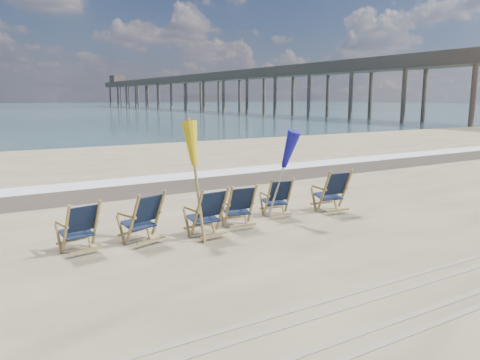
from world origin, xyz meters
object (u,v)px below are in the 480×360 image
Objects in this scene: beach_chair_0 at (96,225)px; beach_chair_4 at (289,197)px; beach_chair_5 at (345,190)px; fishing_pier at (216,87)px; beach_chair_3 at (252,205)px; beach_chair_1 at (159,215)px; beach_chair_2 at (223,211)px; umbrella_yellow at (197,149)px; umbrella_blue at (280,150)px.

beach_chair_0 is 4.48m from beach_chair_4.
beach_chair_4 is 0.87× the size of beach_chair_5.
beach_chair_3 is at bearing -117.74° from fishing_pier.
beach_chair_5 reaches higher than beach_chair_4.
beach_chair_1 is 82.98m from fishing_pier.
beach_chair_2 is 0.01× the size of fishing_pier.
beach_chair_2 is (1.21, -0.35, 0.00)m from beach_chair_1.
beach_chair_4 is at bearing 171.71° from beach_chair_0.
umbrella_yellow is 82.89m from fishing_pier.
umbrella_yellow reaches higher than beach_chair_5.
beach_chair_4 is 0.45× the size of umbrella_blue.
beach_chair_0 is 1.18m from beach_chair_1.
beach_chair_1 is 0.45× the size of umbrella_yellow.
beach_chair_1 is 0.99× the size of beach_chair_2.
beach_chair_0 is 4.30m from umbrella_blue.
beach_chair_5 reaches higher than beach_chair_2.
umbrella_yellow is 0.02× the size of fishing_pier.
umbrella_blue is 81.40m from fishing_pier.
beach_chair_2 is 82.71m from fishing_pier.
fishing_pier is at bearing -130.34° from beach_chair_0.
beach_chair_2 is 2.16m from beach_chair_4.
beach_chair_2 is (2.39, -0.39, 0.03)m from beach_chair_0.
umbrella_yellow reaches higher than beach_chair_4.
beach_chair_0 is 0.93× the size of beach_chair_2.
beach_chair_0 is 2.29m from umbrella_yellow.
umbrella_yellow is (-1.39, -0.21, 1.29)m from beach_chair_3.
umbrella_yellow is (-2.63, -0.55, 1.31)m from beach_chair_4.
beach_chair_1 is at bearing 14.74° from beach_chair_4.
beach_chair_4 is 0.41× the size of umbrella_yellow.
beach_chair_4 is (4.48, 0.18, -0.01)m from beach_chair_0.
umbrella_blue reaches higher than beach_chair_4.
beach_chair_5 is at bearing 167.64° from beach_chair_0.
beach_chair_3 is at bearing 8.63° from umbrella_yellow.
beach_chair_5 is (3.50, 0.21, 0.02)m from beach_chair_2.
umbrella_blue is at bearing -156.75° from beach_chair_3.
umbrella_yellow is at bearing 137.25° from beach_chair_1.
beach_chair_3 reaches higher than beach_chair_0.
beach_chair_0 is 0.46× the size of umbrella_blue.
beach_chair_0 is 0.42× the size of umbrella_yellow.
beach_chair_3 is 0.42× the size of umbrella_yellow.
beach_chair_0 is at bearing -18.66° from beach_chair_1.
beach_chair_0 is at bearing 168.70° from umbrella_yellow.
beach_chair_5 is at bearing 161.60° from beach_chair_1.
beach_chair_4 is 0.01× the size of fishing_pier.
umbrella_blue is at bearing 22.64° from beach_chair_4.
beach_chair_0 is 0.99× the size of beach_chair_3.
umbrella_yellow reaches higher than beach_chair_2.
beach_chair_3 is (2.06, -0.12, -0.03)m from beach_chair_1.
beach_chair_1 is 3.16m from umbrella_blue.
fishing_pier is (38.16, 72.58, 4.16)m from beach_chair_3.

